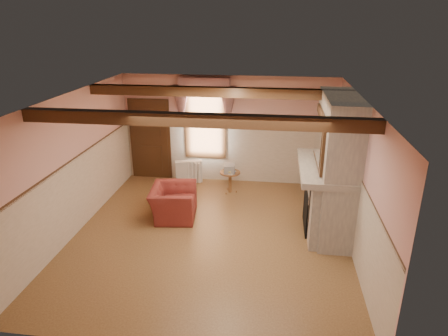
# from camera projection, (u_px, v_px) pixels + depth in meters

# --- Properties ---
(floor) EXTENTS (5.50, 6.00, 0.01)m
(floor) POSITION_uv_depth(u_px,v_px,m) (210.00, 236.00, 8.09)
(floor) COLOR brown
(floor) RESTS_ON ground
(ceiling) EXTENTS (5.50, 6.00, 0.01)m
(ceiling) POSITION_uv_depth(u_px,v_px,m) (208.00, 98.00, 7.10)
(ceiling) COLOR silver
(ceiling) RESTS_ON wall_back
(wall_back) EXTENTS (5.50, 0.02, 2.80)m
(wall_back) POSITION_uv_depth(u_px,v_px,m) (228.00, 130.00, 10.37)
(wall_back) COLOR #DA9E97
(wall_back) RESTS_ON floor
(wall_front) EXTENTS (5.50, 0.02, 2.80)m
(wall_front) POSITION_uv_depth(u_px,v_px,m) (168.00, 261.00, 4.81)
(wall_front) COLOR #DA9E97
(wall_front) RESTS_ON floor
(wall_left) EXTENTS (0.02, 6.00, 2.80)m
(wall_left) POSITION_uv_depth(u_px,v_px,m) (73.00, 165.00, 7.93)
(wall_left) COLOR #DA9E97
(wall_left) RESTS_ON floor
(wall_right) EXTENTS (0.02, 6.00, 2.80)m
(wall_right) POSITION_uv_depth(u_px,v_px,m) (358.00, 179.00, 7.25)
(wall_right) COLOR #DA9E97
(wall_right) RESTS_ON floor
(wainscot) EXTENTS (5.50, 6.00, 1.50)m
(wainscot) POSITION_uv_depth(u_px,v_px,m) (210.00, 202.00, 7.82)
(wainscot) COLOR beige
(wainscot) RESTS_ON floor
(chair_rail) EXTENTS (5.50, 6.00, 0.08)m
(chair_rail) POSITION_uv_depth(u_px,v_px,m) (209.00, 167.00, 7.56)
(chair_rail) COLOR black
(chair_rail) RESTS_ON wainscot
(firebox) EXTENTS (0.20, 0.95, 0.90)m
(firebox) POSITION_uv_depth(u_px,v_px,m) (310.00, 208.00, 8.24)
(firebox) COLOR black
(firebox) RESTS_ON floor
(armchair) EXTENTS (1.05, 1.17, 0.70)m
(armchair) POSITION_uv_depth(u_px,v_px,m) (173.00, 202.00, 8.74)
(armchair) COLOR maroon
(armchair) RESTS_ON floor
(side_table) EXTENTS (0.52, 0.52, 0.55)m
(side_table) POSITION_uv_depth(u_px,v_px,m) (230.00, 182.00, 10.01)
(side_table) COLOR brown
(side_table) RESTS_ON floor
(book_stack) EXTENTS (0.28, 0.34, 0.20)m
(book_stack) POSITION_uv_depth(u_px,v_px,m) (229.00, 169.00, 9.84)
(book_stack) COLOR #B7AD8C
(book_stack) RESTS_ON side_table
(radiator) EXTENTS (0.72, 0.38, 0.60)m
(radiator) POSITION_uv_depth(u_px,v_px,m) (189.00, 172.00, 10.61)
(radiator) COLOR silver
(radiator) RESTS_ON floor
(bowl) EXTENTS (0.34, 0.34, 0.08)m
(bowl) POSITION_uv_depth(u_px,v_px,m) (326.00, 163.00, 7.86)
(bowl) COLOR brown
(bowl) RESTS_ON mantel
(mantel_clock) EXTENTS (0.14, 0.24, 0.20)m
(mantel_clock) POSITION_uv_depth(u_px,v_px,m) (323.00, 148.00, 8.57)
(mantel_clock) COLOR black
(mantel_clock) RESTS_ON mantel
(oil_lamp) EXTENTS (0.11, 0.11, 0.28)m
(oil_lamp) POSITION_uv_depth(u_px,v_px,m) (325.00, 151.00, 8.26)
(oil_lamp) COLOR #B89134
(oil_lamp) RESTS_ON mantel
(candle_red) EXTENTS (0.06, 0.06, 0.16)m
(candle_red) POSITION_uv_depth(u_px,v_px,m) (329.00, 170.00, 7.41)
(candle_red) COLOR maroon
(candle_red) RESTS_ON mantel
(jar_yellow) EXTENTS (0.06, 0.06, 0.12)m
(jar_yellow) POSITION_uv_depth(u_px,v_px,m) (329.00, 170.00, 7.42)
(jar_yellow) COLOR gold
(jar_yellow) RESTS_ON mantel
(fireplace) EXTENTS (0.85, 2.00, 2.80)m
(fireplace) POSITION_uv_depth(u_px,v_px,m) (336.00, 166.00, 7.85)
(fireplace) COLOR gray
(fireplace) RESTS_ON floor
(mantel) EXTENTS (1.05, 2.05, 0.12)m
(mantel) POSITION_uv_depth(u_px,v_px,m) (326.00, 168.00, 7.89)
(mantel) COLOR gray
(mantel) RESTS_ON fireplace
(overmantel_mirror) EXTENTS (0.06, 1.44, 1.04)m
(overmantel_mirror) POSITION_uv_depth(u_px,v_px,m) (319.00, 138.00, 7.69)
(overmantel_mirror) COLOR silver
(overmantel_mirror) RESTS_ON fireplace
(door) EXTENTS (1.10, 0.10, 2.10)m
(door) POSITION_uv_depth(u_px,v_px,m) (150.00, 140.00, 10.70)
(door) COLOR black
(door) RESTS_ON floor
(window) EXTENTS (1.06, 0.08, 2.02)m
(window) POSITION_uv_depth(u_px,v_px,m) (205.00, 120.00, 10.33)
(window) COLOR white
(window) RESTS_ON wall_back
(window_drapes) EXTENTS (1.30, 0.14, 1.40)m
(window_drapes) POSITION_uv_depth(u_px,v_px,m) (204.00, 98.00, 10.03)
(window_drapes) COLOR gray
(window_drapes) RESTS_ON wall_back
(ceiling_beam_front) EXTENTS (5.50, 0.18, 0.20)m
(ceiling_beam_front) POSITION_uv_depth(u_px,v_px,m) (195.00, 120.00, 6.02)
(ceiling_beam_front) COLOR black
(ceiling_beam_front) RESTS_ON ceiling
(ceiling_beam_back) EXTENTS (5.50, 0.18, 0.20)m
(ceiling_beam_back) POSITION_uv_depth(u_px,v_px,m) (218.00, 92.00, 8.24)
(ceiling_beam_back) COLOR black
(ceiling_beam_back) RESTS_ON ceiling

